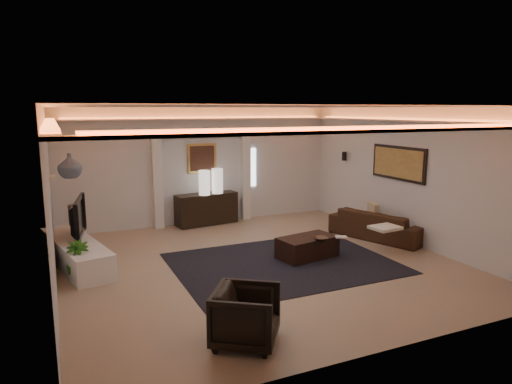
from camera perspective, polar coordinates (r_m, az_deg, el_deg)
name	(u,v)px	position (r m, az deg, el deg)	size (l,w,h in m)	color
floor	(259,263)	(8.70, 0.41, -8.88)	(7.00, 7.00, 0.00)	tan
ceiling	(260,107)	(8.22, 0.44, 10.60)	(7.00, 7.00, 0.00)	white
wall_back	(202,166)	(11.58, -6.78, 3.24)	(7.00, 7.00, 0.00)	silver
wall_front	(387,235)	(5.42, 16.01, -5.13)	(7.00, 7.00, 0.00)	silver
wall_left	(50,203)	(7.61, -24.33, -1.28)	(7.00, 7.00, 0.00)	silver
wall_right	(408,176)	(10.28, 18.49, 1.89)	(7.00, 7.00, 0.00)	silver
cove_soffit	(259,123)	(8.22, 0.44, 8.65)	(7.00, 7.00, 0.04)	silver
daylight_slit	(251,167)	(12.04, -0.59, 3.10)	(0.25, 0.03, 1.00)	white
area_rug	(283,263)	(8.69, 3.40, -8.87)	(4.00, 3.00, 0.01)	black
pilaster_left	(158,183)	(11.25, -12.19, 1.07)	(0.22, 0.20, 2.20)	silver
pilaster_right	(245,178)	(11.92, -1.32, 1.81)	(0.22, 0.20, 2.20)	silver
alcove_header	(202,134)	(11.41, -6.72, 7.17)	(2.52, 0.20, 0.12)	silver
painting_frame	(202,158)	(11.53, -6.76, 4.21)	(0.74, 0.04, 0.74)	tan
painting_canvas	(202,158)	(11.50, -6.72, 4.20)	(0.62, 0.02, 0.62)	#4C2D1E
art_panel_frame	(398,163)	(10.45, 17.34, 3.47)	(0.04, 1.64, 0.74)	black
art_panel_gold	(397,163)	(10.43, 17.24, 3.46)	(0.02, 1.50, 0.62)	tan
wall_sconce	(344,156)	(11.88, 10.96, 4.42)	(0.12, 0.12, 0.22)	black
wall_niche	(53,178)	(8.96, -24.05, 1.66)	(0.10, 0.55, 0.04)	silver
console	(206,209)	(11.53, -6.20, -2.08)	(1.55, 0.48, 0.77)	black
lamp_left	(204,183)	(11.22, -6.47, 1.16)	(0.27, 0.27, 0.61)	white
lamp_right	(217,181)	(11.42, -4.85, 1.35)	(0.28, 0.28, 0.62)	silver
media_ledge	(76,253)	(9.19, -21.58, -7.09)	(0.65, 2.62, 0.49)	white
tv	(73,219)	(9.28, -21.90, -3.13)	(0.17, 1.29, 0.74)	black
figurine	(72,217)	(10.32, -21.95, -2.88)	(0.15, 0.15, 0.42)	#39281A
ginger_jar	(70,166)	(8.61, -22.23, 3.06)	(0.41, 0.41, 0.43)	slate
plant	(78,261)	(8.35, -21.35, -7.99)	(0.38, 0.38, 0.68)	#235B14
sofa	(378,224)	(10.61, 15.02, -3.94)	(0.84, 2.14, 0.63)	black
throw_blanket	(385,228)	(9.40, 15.82, -4.30)	(0.54, 0.45, 0.06)	beige
throw_pillow	(373,212)	(10.71, 14.42, -2.48)	(0.13, 0.42, 0.42)	tan
coffee_table	(307,247)	(9.01, 6.40, -6.89)	(1.14, 0.62, 0.42)	black
bowl	(321,239)	(8.74, 8.08, -5.84)	(0.27, 0.27, 0.07)	#462C20
magazine	(341,237)	(8.99, 10.58, -5.58)	(0.22, 0.16, 0.03)	beige
armchair	(246,316)	(5.79, -1.25, -15.24)	(0.76, 0.79, 0.72)	#29231D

